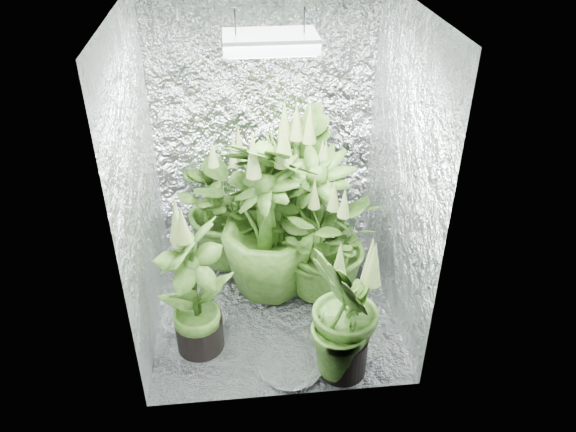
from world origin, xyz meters
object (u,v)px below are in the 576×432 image
(grow_lamp, at_px, (270,42))
(plant_f, at_px, (195,288))
(plant_c, at_px, (293,185))
(plant_a, at_px, (231,202))
(plant_h, at_px, (314,219))
(circulation_fan, at_px, (352,261))
(plant_d, at_px, (268,218))
(plant_g, at_px, (345,314))
(plant_b, at_px, (259,215))
(plant_e, at_px, (323,244))

(grow_lamp, xyz_separation_m, plant_f, (-0.50, -0.35, -1.35))
(grow_lamp, distance_m, plant_c, 1.41)
(grow_lamp, relative_size, plant_a, 0.44)
(plant_f, xyz_separation_m, plant_h, (0.82, 0.66, 0.02))
(grow_lamp, bearing_deg, plant_a, 115.16)
(plant_c, xyz_separation_m, plant_h, (0.12, -0.34, -0.10))
(circulation_fan, bearing_deg, plant_d, -152.12)
(plant_d, distance_m, plant_g, 0.91)
(grow_lamp, height_order, plant_c, grow_lamp)
(plant_b, bearing_deg, plant_f, -118.53)
(plant_b, height_order, plant_d, plant_d)
(plant_a, distance_m, plant_b, 0.24)
(plant_h, bearing_deg, plant_f, -141.28)
(plant_a, distance_m, plant_d, 0.48)
(plant_b, relative_size, plant_g, 1.03)
(grow_lamp, xyz_separation_m, plant_d, (-0.02, 0.18, -1.22))
(plant_c, bearing_deg, plant_h, -70.67)
(plant_d, height_order, circulation_fan, plant_d)
(plant_h, bearing_deg, grow_lamp, -135.99)
(plant_f, bearing_deg, plant_e, 26.10)
(plant_a, xyz_separation_m, plant_d, (0.25, -0.40, 0.10))
(plant_a, xyz_separation_m, circulation_fan, (0.85, -0.36, -0.34))
(grow_lamp, distance_m, plant_a, 1.47)
(plant_b, xyz_separation_m, plant_g, (0.43, -1.08, -0.02))
(plant_c, height_order, plant_e, plant_c)
(plant_h, bearing_deg, plant_g, -87.31)
(plant_c, bearing_deg, plant_d, -114.84)
(plant_g, bearing_deg, plant_h, 92.69)
(plant_h, bearing_deg, plant_d, -159.12)
(plant_a, xyz_separation_m, plant_b, (0.20, -0.14, -0.04))
(grow_lamp, distance_m, circulation_fan, 1.77)
(plant_g, relative_size, circulation_fan, 2.54)
(plant_f, bearing_deg, plant_h, 38.72)
(grow_lamp, height_order, plant_g, grow_lamp)
(plant_c, xyz_separation_m, plant_d, (-0.21, -0.46, 0.01))
(plant_f, relative_size, plant_h, 0.98)
(plant_b, bearing_deg, circulation_fan, -18.83)
(plant_b, height_order, plant_f, plant_f)
(plant_a, xyz_separation_m, plant_c, (0.47, 0.06, 0.09))
(plant_c, height_order, circulation_fan, plant_c)
(grow_lamp, height_order, plant_e, grow_lamp)
(plant_f, relative_size, circulation_fan, 2.68)
(grow_lamp, height_order, plant_b, grow_lamp)
(plant_e, distance_m, plant_f, 0.94)
(plant_h, bearing_deg, circulation_fan, -18.11)
(grow_lamp, bearing_deg, plant_f, -145.03)
(plant_a, xyz_separation_m, plant_h, (0.58, -0.27, -0.01))
(plant_d, height_order, plant_f, plant_d)
(plant_b, relative_size, plant_f, 0.97)
(plant_c, xyz_separation_m, circulation_fan, (0.39, -0.43, -0.42))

